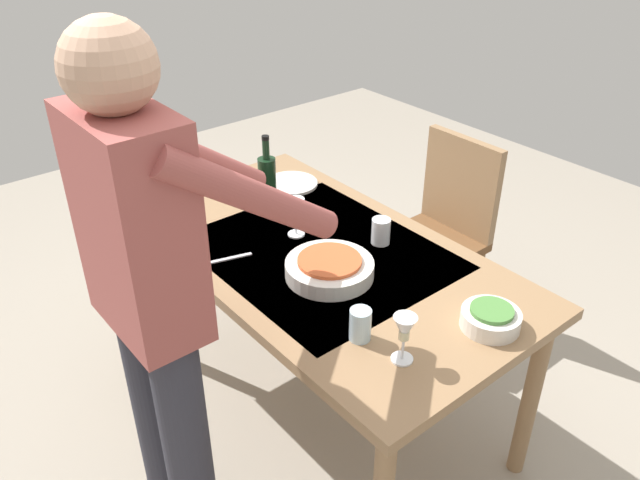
% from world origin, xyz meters
% --- Properties ---
extents(ground_plane, '(6.00, 6.00, 0.00)m').
position_xyz_m(ground_plane, '(0.00, 0.00, 0.00)').
color(ground_plane, '#9E9384').
extents(dining_table, '(1.57, 0.86, 0.75)m').
position_xyz_m(dining_table, '(0.00, 0.00, 0.67)').
color(dining_table, '#93704C').
rests_on(dining_table, ground_plane).
extents(chair_near, '(0.40, 0.40, 0.91)m').
position_xyz_m(chair_near, '(0.10, -0.81, 0.53)').
color(chair_near, brown).
rests_on(chair_near, ground_plane).
extents(person_server, '(0.42, 0.61, 1.69)m').
position_xyz_m(person_server, '(-0.14, 0.69, 0.96)').
color(person_server, '#2D2D38').
rests_on(person_server, ground_plane).
extents(wine_bottle, '(0.07, 0.07, 0.30)m').
position_xyz_m(wine_bottle, '(0.42, -0.07, 0.86)').
color(wine_bottle, black).
rests_on(wine_bottle, dining_table).
extents(wine_glass_left, '(0.07, 0.07, 0.15)m').
position_xyz_m(wine_glass_left, '(0.15, -0.01, 0.85)').
color(wine_glass_left, white).
rests_on(wine_glass_left, dining_table).
extents(wine_glass_right, '(0.07, 0.07, 0.15)m').
position_xyz_m(wine_glass_right, '(-0.59, 0.18, 0.85)').
color(wine_glass_right, white).
rests_on(wine_glass_right, dining_table).
extents(water_cup_near_left, '(0.07, 0.07, 0.10)m').
position_xyz_m(water_cup_near_left, '(-0.44, 0.21, 0.80)').
color(water_cup_near_left, silver).
rests_on(water_cup_near_left, dining_table).
extents(water_cup_near_right, '(0.07, 0.07, 0.10)m').
position_xyz_m(water_cup_near_right, '(-0.09, -0.21, 0.80)').
color(water_cup_near_right, silver).
rests_on(water_cup_near_right, dining_table).
extents(serving_bowl_pasta, '(0.30, 0.30, 0.07)m').
position_xyz_m(serving_bowl_pasta, '(-0.14, 0.07, 0.78)').
color(serving_bowl_pasta, silver).
rests_on(serving_bowl_pasta, dining_table).
extents(side_bowl_salad, '(0.18, 0.18, 0.07)m').
position_xyz_m(side_bowl_salad, '(-0.65, -0.13, 0.78)').
color(side_bowl_salad, silver).
rests_on(side_bowl_salad, dining_table).
extents(dinner_plate_near, '(0.23, 0.23, 0.01)m').
position_xyz_m(dinner_plate_near, '(0.50, -0.25, 0.76)').
color(dinner_plate_near, silver).
rests_on(dinner_plate_near, dining_table).
extents(table_fork, '(0.06, 0.18, 0.00)m').
position_xyz_m(table_fork, '(0.17, 0.29, 0.75)').
color(table_fork, silver).
rests_on(table_fork, dining_table).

